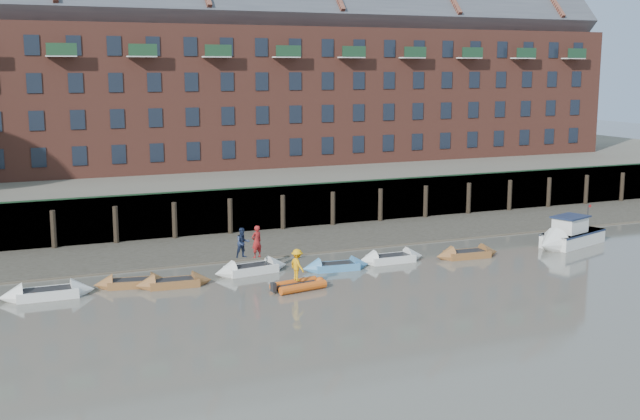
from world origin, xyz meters
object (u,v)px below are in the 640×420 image
rowboat_0 (47,293)px  rowboat_6 (467,254)px  rowboat_4 (336,266)px  rowboat_5 (391,258)px  person_rower_a (257,242)px  person_rib_crew (297,265)px  person_rower_b (243,243)px  rib_tender (300,285)px  rowboat_2 (174,283)px  motor_launch (564,237)px  rowboat_1 (132,283)px  rowboat_3 (251,269)px

rowboat_0 → rowboat_6: bearing=-1.5°
rowboat_0 → rowboat_4: size_ratio=1.14×
rowboat_5 → person_rower_a: person_rower_a is taller
person_rib_crew → person_rower_b: bearing=9.5°
rowboat_6 → rib_tender: (-12.32, -2.62, 0.01)m
rowboat_2 → rowboat_5: size_ratio=0.96×
rowboat_0 → person_rib_crew: 13.09m
motor_launch → rowboat_0: bearing=-20.7°
rowboat_2 → motor_launch: bearing=2.9°
rowboat_6 → motor_launch: motor_launch is taller
rowboat_1 → person_rower_a: person_rower_a is taller
motor_launch → person_rower_b: size_ratio=3.71×
rowboat_1 → rowboat_5: bearing=7.3°
rowboat_2 → person_rib_crew: bearing=-23.4°
rib_tender → person_rower_b: bearing=101.2°
rowboat_0 → rowboat_5: bearing=0.3°
rowboat_0 → person_rib_crew: person_rib_crew is taller
rowboat_2 → rowboat_6: size_ratio=0.97×
rowboat_6 → person_rower_a: (-13.35, 1.63, 1.63)m
rowboat_1 → motor_launch: bearing=6.7°
rowboat_1 → rowboat_5: (15.63, -0.57, 0.02)m
rowboat_3 → rowboat_6: size_ratio=1.08×
rib_tender → person_rib_crew: size_ratio=1.81×
rowboat_4 → rib_tender: rowboat_4 is taller
rowboat_0 → person_rower_b: 11.08m
rowboat_3 → rib_tender: rowboat_3 is taller
rowboat_0 → person_rower_b: bearing=5.8°
rowboat_4 → rib_tender: (-3.47, -3.03, 0.02)m
rowboat_0 → rowboat_1: bearing=6.4°
rowboat_1 → rowboat_3: size_ratio=0.88×
rowboat_3 → rowboat_6: (13.68, -1.68, -0.02)m
rowboat_2 → person_rib_crew: (6.01, -3.11, 1.14)m
rowboat_1 → rib_tender: rowboat_1 is taller
rowboat_1 → rib_tender: (8.28, -4.02, 0.02)m
rowboat_6 → person_rower_a: 13.55m
rowboat_3 → motor_launch: size_ratio=0.72×
rowboat_1 → rib_tender: 9.20m
rowboat_4 → rowboat_3: bearing=170.6°
rowboat_3 → rowboat_5: rowboat_3 is taller
person_rower_b → person_rib_crew: bearing=-75.3°
motor_launch → rowboat_1: bearing=-21.8°
rowboat_3 → rib_tender: 4.51m
rowboat_1 → rowboat_6: rowboat_6 is taller
rowboat_5 → rowboat_1: bearing=178.6°
rowboat_6 → rib_tender: size_ratio=1.40×
rowboat_5 → rowboat_6: rowboat_5 is taller
person_rower_a → person_rib_crew: size_ratio=1.10×
motor_launch → person_rib_crew: person_rib_crew is taller
rowboat_3 → rowboat_6: rowboat_3 is taller
rowboat_1 → person_rib_crew: person_rib_crew is taller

